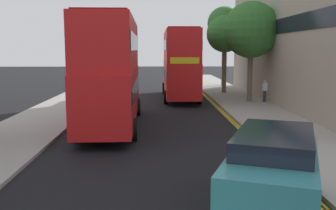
% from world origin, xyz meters
% --- Properties ---
extents(sidewalk_right, '(4.00, 80.00, 0.14)m').
position_xyz_m(sidewalk_right, '(6.50, 16.00, 0.07)').
color(sidewalk_right, '#9E9991').
rests_on(sidewalk_right, ground).
extents(sidewalk_left, '(4.00, 80.00, 0.14)m').
position_xyz_m(sidewalk_left, '(-6.50, 16.00, 0.07)').
color(sidewalk_left, '#9E9991').
rests_on(sidewalk_left, ground).
extents(kerb_line_outer, '(0.10, 56.00, 0.01)m').
position_xyz_m(kerb_line_outer, '(4.40, 14.00, 0.00)').
color(kerb_line_outer, yellow).
rests_on(kerb_line_outer, ground).
extents(kerb_line_inner, '(0.10, 56.00, 0.01)m').
position_xyz_m(kerb_line_inner, '(4.24, 14.00, 0.00)').
color(kerb_line_inner, yellow).
rests_on(kerb_line_inner, ground).
extents(double_decker_bus_away, '(2.97, 10.86, 5.64)m').
position_xyz_m(double_decker_bus_away, '(-2.31, 15.67, 3.03)').
color(double_decker_bus_away, red).
rests_on(double_decker_bus_away, ground).
extents(double_decker_bus_oncoming, '(2.81, 10.81, 5.64)m').
position_xyz_m(double_decker_bus_oncoming, '(1.95, 27.40, 3.03)').
color(double_decker_bus_oncoming, red).
rests_on(double_decker_bus_oncoming, ground).
extents(taxi_minivan, '(3.47, 5.16, 2.12)m').
position_xyz_m(taxi_minivan, '(2.74, 4.09, 1.07)').
color(taxi_minivan, teal).
rests_on(taxi_minivan, ground).
extents(pedestrian_far, '(0.34, 0.22, 1.62)m').
position_xyz_m(pedestrian_far, '(8.13, 23.98, 0.99)').
color(pedestrian_far, '#2D2D38').
rests_on(pedestrian_far, sidewalk_right).
extents(street_tree_near, '(3.36, 3.36, 7.00)m').
position_xyz_m(street_tree_near, '(6.22, 30.71, 5.41)').
color(street_tree_near, '#6B6047').
rests_on(street_tree_near, sidewalk_right).
extents(street_tree_mid, '(4.18, 4.18, 7.46)m').
position_xyz_m(street_tree_mid, '(7.07, 24.40, 5.48)').
color(street_tree_mid, '#6B6047').
rests_on(street_tree_mid, sidewalk_right).
extents(street_tree_far, '(3.66, 3.66, 8.57)m').
position_xyz_m(street_tree_far, '(7.40, 38.11, 6.82)').
color(street_tree_far, '#6B6047').
rests_on(street_tree_far, sidewalk_right).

